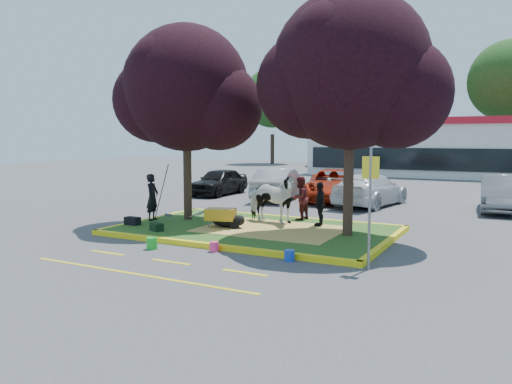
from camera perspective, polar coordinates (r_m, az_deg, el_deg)
The scene contains 32 objects.
ground at distance 15.48m, azimuth -0.16°, elevation -4.65°, with size 90.00×90.00×0.00m, color #424244.
median_island at distance 15.47m, azimuth -0.16°, elevation -4.37°, with size 8.00×5.00×0.15m, color #204A17.
curb_near at distance 13.29m, azimuth -5.43°, elevation -6.15°, with size 8.30×0.16×0.15m, color yellow.
curb_far at distance 17.75m, azimuth 3.78°, elevation -3.02°, with size 8.30×0.16×0.15m, color yellow.
curb_left at distance 17.73m, azimuth -11.88°, elevation -3.15°, with size 0.16×5.30×0.15m, color yellow.
curb_right at distance 14.05m, azimuth 14.76°, elevation -5.66°, with size 0.16×5.30×0.15m, color yellow.
straw_bedding at distance 15.18m, azimuth 1.85°, elevation -4.27°, with size 4.20×3.00×0.01m, color #D9BB59.
tree_purple_left at distance 17.07m, azimuth -7.96°, elevation 11.00°, with size 5.06×4.20×6.51m.
tree_purple_right at distance 14.34m, azimuth 10.81°, elevation 12.69°, with size 5.30×4.40×6.82m.
fire_lane_stripe_a at distance 13.32m, azimuth -16.60°, elevation -6.68°, with size 1.10×0.12×0.01m, color yellow.
fire_lane_stripe_b at distance 12.03m, azimuth -9.72°, elevation -7.88°, with size 1.10×0.12×0.01m, color yellow.
fire_lane_stripe_c at distance 10.95m, azimuth -1.29°, elevation -9.19°, with size 1.10×0.12×0.01m, color yellow.
fire_lane_long at distance 11.13m, azimuth -13.54°, elevation -9.11°, with size 6.00×0.10×0.01m, color yellow.
retail_building at distance 41.72m, azimuth 20.92°, elevation 4.86°, with size 20.40×8.40×4.40m.
treeline at distance 51.59m, azimuth 21.65°, elevation 11.11°, with size 46.58×7.80×14.63m.
cow at distance 16.18m, azimuth 1.75°, elevation -0.78°, with size 0.86×1.89×1.60m, color silver.
calf at distance 15.56m, azimuth -3.41°, elevation -3.19°, with size 1.05×0.60×0.46m, color black.
handler at distance 17.09m, azimuth -11.76°, elevation -0.59°, with size 0.57×0.37×1.57m, color black.
visitor_a at distance 16.95m, azimuth 5.05°, elevation -0.70°, with size 0.71×0.56×1.47m, color #4E1619.
visitor_b at distance 15.73m, azimuth 7.34°, elevation -1.40°, with size 0.82×0.34×1.40m, color black.
wheelbarrow at distance 15.36m, azimuth -4.05°, elevation -2.60°, with size 1.61×0.77×0.61m.
gear_bag_dark at distance 16.43m, azimuth -13.94°, elevation -3.22°, with size 0.49×0.27×0.25m, color black.
gear_bag_green at distance 15.23m, azimuth -11.29°, elevation -3.94°, with size 0.43×0.27×0.23m, color black.
sign_post at distance 11.16m, azimuth 12.90°, elevation -0.28°, with size 0.38×0.06×2.70m.
bucket_green at distance 13.45m, azimuth -11.82°, elevation -5.76°, with size 0.29×0.29×0.31m, color green.
bucket_pink at distance 12.94m, azimuth -4.82°, elevation -6.25°, with size 0.24×0.24×0.26m, color #FE387A.
bucket_blue at distance 11.95m, azimuth 3.85°, elevation -7.25°, with size 0.25×0.25×0.27m, color blue.
car_black at distance 25.69m, azimuth -4.26°, elevation 1.19°, with size 1.62×4.02×1.37m, color black.
car_silver at distance 23.65m, azimuth 2.65°, elevation 0.92°, with size 1.58×4.52×1.49m, color #96989D.
car_red at distance 23.44m, azimuth 8.82°, elevation 0.77°, with size 2.43×5.26×1.46m, color #A8260E.
car_white at distance 22.04m, azimuth 12.93°, elevation 0.25°, with size 1.94×4.76×1.38m, color silver.
car_grey at distance 22.08m, azimuth 26.30°, elevation -0.14°, with size 1.53×4.39×1.45m, color slate.
Camera 1 is at (7.17, -13.41, 2.90)m, focal length 35.00 mm.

